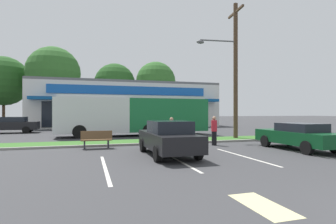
{
  "coord_description": "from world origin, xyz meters",
  "views": [
    {
      "loc": [
        -6.09,
        -2.36,
        1.91
      ],
      "look_at": [
        0.09,
        18.1,
        1.95
      ],
      "focal_mm": 28.03,
      "sensor_mm": 36.0,
      "label": 1
    }
  ],
  "objects": [
    {
      "name": "parking_stripe_1",
      "position": [
        -2.68,
        7.59,
        0.0
      ],
      "size": [
        0.12,
        4.8,
        0.01
      ],
      "primitive_type": "cube",
      "color": "silver",
      "rests_on": "ground_plane"
    },
    {
      "name": "tree_mid_left",
      "position": [
        -1.83,
        43.5,
        6.84
      ],
      "size": [
        6.96,
        6.96,
        10.34
      ],
      "color": "#473323",
      "rests_on": "ground_plane"
    },
    {
      "name": "car_0",
      "position": [
        -2.71,
        8.77,
        0.79
      ],
      "size": [
        1.92,
        4.53,
        1.54
      ],
      "rotation": [
        0.0,
        0.0,
        1.57
      ],
      "color": "black",
      "rests_on": "ground_plane"
    },
    {
      "name": "city_bus",
      "position": [
        -2.51,
        19.11,
        1.77
      ],
      "size": [
        12.31,
        2.87,
        3.25
      ],
      "rotation": [
        0.0,
        0.0,
        3.16
      ],
      "color": "#196638",
      "rests_on": "ground_plane"
    },
    {
      "name": "curb_lip",
      "position": [
        0.0,
        12.78,
        0.06
      ],
      "size": [
        56.0,
        0.24,
        0.12
      ],
      "primitive_type": "cube",
      "color": "gray",
      "rests_on": "ground_plane"
    },
    {
      "name": "bus_stop_bench",
      "position": [
        -5.7,
        12.01,
        0.5
      ],
      "size": [
        1.6,
        0.45,
        0.95
      ],
      "rotation": [
        0.0,
        0.0,
        3.14
      ],
      "color": "brown",
      "rests_on": "ground_plane"
    },
    {
      "name": "tree_left",
      "position": [
        -11.47,
        42.45,
        8.15
      ],
      "size": [
        8.24,
        8.24,
        12.28
      ],
      "color": "#473323",
      "rests_on": "ground_plane"
    },
    {
      "name": "parking_stripe_3",
      "position": [
        3.59,
        6.08,
        0.0
      ],
      "size": [
        0.12,
        4.8,
        0.01
      ],
      "primitive_type": "cube",
      "color": "silver",
      "rests_on": "ground_plane"
    },
    {
      "name": "tree_far_left",
      "position": [
        -19.27,
        45.67,
        6.99
      ],
      "size": [
        7.9,
        7.9,
        10.95
      ],
      "color": "#473323",
      "rests_on": "ground_plane"
    },
    {
      "name": "pedestrian_near_bench",
      "position": [
        -1.5,
        12.15,
        0.82
      ],
      "size": [
        0.33,
        0.33,
        1.63
      ],
      "rotation": [
        0.0,
        0.0,
        4.08
      ],
      "color": "#726651",
      "rests_on": "ground_plane"
    },
    {
      "name": "storefront_building",
      "position": [
        -1.04,
        36.77,
        2.99
      ],
      "size": [
        24.24,
        14.88,
        5.98
      ],
      "color": "silver",
      "rests_on": "ground_plane"
    },
    {
      "name": "car_1",
      "position": [
        -13.03,
        25.21,
        0.78
      ],
      "size": [
        4.7,
        1.91,
        1.5
      ],
      "rotation": [
        0.0,
        0.0,
        3.14
      ],
      "color": "black",
      "rests_on": "ground_plane"
    },
    {
      "name": "parking_stripe_2",
      "position": [
        0.36,
        7.61,
        0.0
      ],
      "size": [
        0.12,
        4.8,
        0.01
      ],
      "primitive_type": "cube",
      "color": "silver",
      "rests_on": "ground_plane"
    },
    {
      "name": "car_2",
      "position": [
        4.17,
        8.55,
        0.72
      ],
      "size": [
        1.89,
        4.68,
        1.37
      ],
      "rotation": [
        0.0,
        0.0,
        1.57
      ],
      "color": "#0C3F1E",
      "rests_on": "ground_plane"
    },
    {
      "name": "pedestrian_by_pole",
      "position": [
        0.9,
        11.48,
        0.85
      ],
      "size": [
        0.34,
        0.34,
        1.69
      ],
      "rotation": [
        0.0,
        0.0,
        1.3
      ],
      "color": "black",
      "rests_on": "ground_plane"
    },
    {
      "name": "lot_arrow",
      "position": [
        -2.67,
        2.24,
        0.0
      ],
      "size": [
        0.7,
        1.6,
        0.01
      ],
      "primitive_type": "cube",
      "color": "beige",
      "rests_on": "ground_plane"
    },
    {
      "name": "parking_stripe_0",
      "position": [
        -5.55,
        6.89,
        0.0
      ],
      "size": [
        0.12,
        4.8,
        0.01
      ],
      "primitive_type": "cube",
      "color": "silver",
      "rests_on": "ground_plane"
    },
    {
      "name": "utility_pole",
      "position": [
        3.72,
        14.04,
        5.17
      ],
      "size": [
        3.08,
        2.4,
        9.65
      ],
      "color": "#4C3826",
      "rests_on": "ground_plane"
    },
    {
      "name": "grass_median",
      "position": [
        0.0,
        14.0,
        0.06
      ],
      "size": [
        56.0,
        2.2,
        0.12
      ],
      "primitive_type": "cube",
      "color": "#386B28",
      "rests_on": "ground_plane"
    },
    {
      "name": "tree_mid",
      "position": [
        5.22,
        42.6,
        7.35
      ],
      "size": [
        7.0,
        7.0,
        10.86
      ],
      "color": "#473323",
      "rests_on": "ground_plane"
    },
    {
      "name": "parking_stripe_4",
      "position": [
        5.19,
        7.86,
        0.0
      ],
      "size": [
        0.12,
        4.8,
        0.01
      ],
      "primitive_type": "cube",
      "color": "silver",
      "rests_on": "ground_plane"
    }
  ]
}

